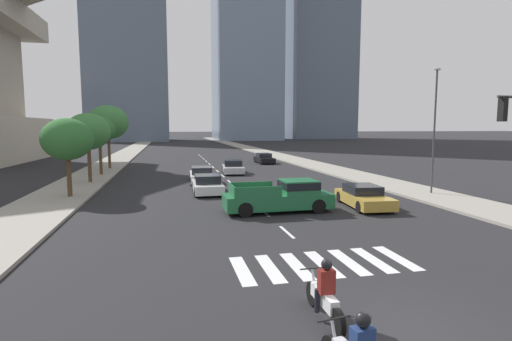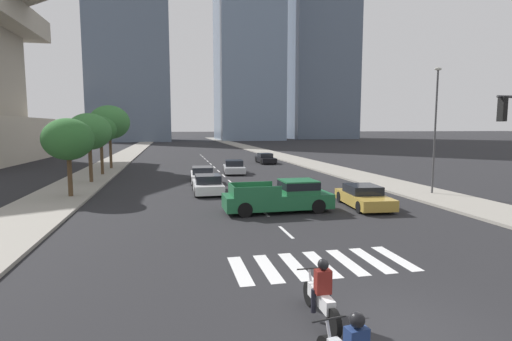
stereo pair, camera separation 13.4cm
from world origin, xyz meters
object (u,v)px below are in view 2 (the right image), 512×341
object	(u,v)px
sedan_white_0	(202,175)
street_tree_fourth	(109,122)
sedan_black_4	(265,159)
sedan_silver_3	(234,167)
street_tree_third	(101,130)
street_tree_nearest	(68,139)
street_lamp_east	(435,122)
sedan_gold_2	(364,197)
pickup_truck	(283,196)
motorcycle_trailing	(321,296)
sedan_white_1	(208,185)
street_tree_second	(89,132)

from	to	relation	value
sedan_white_0	street_tree_fourth	size ratio (longest dim) A/B	0.73
sedan_black_4	sedan_silver_3	bearing A→B (deg)	-29.12
street_tree_third	street_tree_nearest	bearing A→B (deg)	-90.00
street_lamp_east	sedan_gold_2	bearing A→B (deg)	-158.11
pickup_truck	sedan_white_0	size ratio (longest dim) A/B	1.19
street_tree_third	street_tree_fourth	distance (m)	5.55
pickup_truck	sedan_gold_2	xyz separation A→B (m)	(4.80, 0.25, -0.25)
street_tree_fourth	sedan_gold_2	bearing A→B (deg)	-54.72
sedan_gold_2	street_tree_nearest	world-z (taller)	street_tree_nearest
motorcycle_trailing	sedan_gold_2	size ratio (longest dim) A/B	0.46
sedan_gold_2	street_tree_fourth	size ratio (longest dim) A/B	0.70
sedan_white_1	sedan_black_4	size ratio (longest dim) A/B	0.94
sedan_white_1	sedan_gold_2	xyz separation A→B (m)	(8.14, -6.45, -0.02)
motorcycle_trailing	street_tree_fourth	xyz separation A→B (m)	(-9.53, 35.39, 4.39)
sedan_white_0	sedan_silver_3	xyz separation A→B (m)	(3.51, 5.56, -0.01)
motorcycle_trailing	sedan_gold_2	world-z (taller)	motorcycle_trailing
pickup_truck	street_lamp_east	xyz separation A→B (m)	(11.03, 2.75, 4.00)
street_tree_nearest	sedan_white_1	bearing A→B (deg)	0.75
motorcycle_trailing	sedan_black_4	world-z (taller)	motorcycle_trailing
street_tree_fourth	street_tree_third	bearing A→B (deg)	-90.00
motorcycle_trailing	sedan_white_0	distance (m)	23.61
sedan_black_4	street_tree_third	distance (m)	20.32
sedan_gold_2	street_tree_fourth	xyz separation A→B (m)	(-16.75, 23.67, 4.41)
street_lamp_east	street_tree_third	xyz separation A→B (m)	(-22.98, 15.67, -0.61)
pickup_truck	sedan_silver_3	bearing A→B (deg)	88.68
sedan_silver_3	street_lamp_east	size ratio (longest dim) A/B	0.54
street_lamp_east	street_tree_third	bearing A→B (deg)	145.71
sedan_black_4	sedan_white_1	bearing A→B (deg)	-23.45
motorcycle_trailing	sedan_white_0	size ratio (longest dim) A/B	0.44
sedan_white_1	street_lamp_east	distance (m)	15.50
sedan_silver_3	street_tree_third	bearing A→B (deg)	-88.60
street_tree_second	sedan_gold_2	bearing A→B (deg)	-37.66
street_tree_third	street_tree_fourth	size ratio (longest dim) A/B	0.80
street_tree_second	sedan_black_4	bearing A→B (deg)	39.15
street_lamp_east	motorcycle_trailing	bearing A→B (deg)	-133.42
pickup_truck	street_tree_nearest	size ratio (longest dim) A/B	1.17
sedan_silver_3	street_tree_second	distance (m)	13.46
sedan_white_1	sedan_gold_2	bearing A→B (deg)	-127.87
sedan_white_1	street_tree_second	xyz separation A→B (m)	(-8.61, 6.47, 3.52)
pickup_truck	sedan_black_4	bearing A→B (deg)	77.55
pickup_truck	street_tree_fourth	xyz separation A→B (m)	(-11.95, 23.92, 4.16)
motorcycle_trailing	sedan_white_1	distance (m)	18.19
motorcycle_trailing	street_tree_fourth	bearing A→B (deg)	15.11
sedan_white_1	street_tree_third	distance (m)	14.99
sedan_white_0	sedan_gold_2	size ratio (longest dim) A/B	1.04
street_lamp_east	street_tree_second	bearing A→B (deg)	155.61
street_tree_nearest	street_tree_fourth	world-z (taller)	street_tree_fourth
sedan_black_4	street_tree_second	distance (m)	23.16
sedan_gold_2	sedan_silver_3	bearing A→B (deg)	-160.15
sedan_silver_3	street_tree_second	bearing A→B (deg)	-64.77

